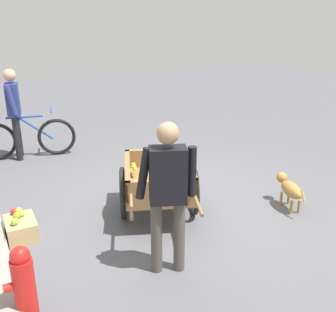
% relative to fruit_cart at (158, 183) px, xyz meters
% --- Properties ---
extents(ground_plane, '(24.00, 24.00, 0.00)m').
position_rel_fruit_cart_xyz_m(ground_plane, '(0.05, -0.25, -0.44)').
color(ground_plane, '#56565B').
extents(fruit_cart, '(1.81, 1.31, 0.69)m').
position_rel_fruit_cart_xyz_m(fruit_cart, '(0.00, 0.00, 0.00)').
color(fruit_cart, olive).
rests_on(fruit_cart, ground).
extents(vendor_person, '(0.31, 0.53, 1.51)m').
position_rel_fruit_cart_xyz_m(vendor_person, '(-1.06, 0.42, 0.46)').
color(vendor_person, '#4C4742').
rests_on(vendor_person, ground).
extents(bicycle, '(0.50, 1.64, 0.85)m').
position_rel_fruit_cart_xyz_m(bicycle, '(2.97, 1.09, -0.08)').
color(bicycle, black).
rests_on(bicycle, ground).
extents(cyclist_person, '(0.51, 0.26, 1.55)m').
position_rel_fruit_cart_xyz_m(cyclist_person, '(3.00, 1.24, 0.49)').
color(cyclist_person, black).
rests_on(cyclist_person, ground).
extents(dog, '(0.66, 0.29, 0.40)m').
position_rel_fruit_cart_xyz_m(dog, '(-0.61, -1.59, -0.17)').
color(dog, '#AD7A38').
rests_on(dog, ground).
extents(fire_hydrant, '(0.25, 0.25, 0.67)m').
position_rel_fruit_cart_xyz_m(fire_hydrant, '(-1.09, 1.75, -0.10)').
color(fire_hydrant, red).
rests_on(fire_hydrant, ground).
extents(mixed_fruit_crate, '(0.44, 0.32, 0.30)m').
position_rel_fruit_cart_xyz_m(mixed_fruit_crate, '(0.24, 1.61, -0.31)').
color(mixed_fruit_crate, tan).
rests_on(mixed_fruit_crate, ground).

